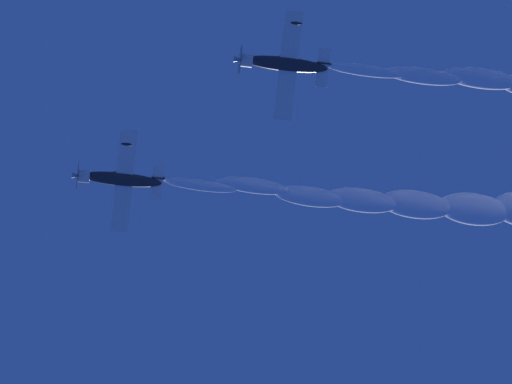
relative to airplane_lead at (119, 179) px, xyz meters
name	(u,v)px	position (x,y,z in m)	size (l,w,h in m)	color
airplane_lead	(119,179)	(0.00, 0.00, 0.00)	(7.25, 7.30, 3.17)	#232328
airplane_left_wingman	(282,64)	(17.10, 1.96, -1.17)	(7.23, 7.32, 3.25)	#232328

